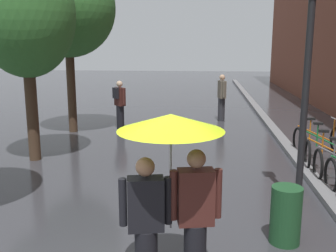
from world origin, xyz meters
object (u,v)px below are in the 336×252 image
object	(u,v)px
street_tree_2	(67,8)
parked_bicycle_4	(325,146)
litter_bin	(286,215)
couple_under_umbrella	(171,176)
pedestrian_walking_far	(222,97)
pedestrian_walking_midground	(120,104)
street_tree_1	(25,15)
parked_bicycle_5	(317,139)
parked_bicycle_3	(331,155)
street_lamp_post	(307,74)

from	to	relation	value
street_tree_2	parked_bicycle_4	distance (m)	8.58
parked_bicycle_4	litter_bin	world-z (taller)	parked_bicycle_4
couple_under_umbrella	pedestrian_walking_far	size ratio (longest dim) A/B	1.20
parked_bicycle_4	pedestrian_walking_midground	bearing A→B (deg)	151.84
street_tree_2	litter_bin	distance (m)	9.55
street_tree_1	pedestrian_walking_midground	bearing A→B (deg)	70.44
street_tree_1	couple_under_umbrella	world-z (taller)	street_tree_1
parked_bicycle_5	couple_under_umbrella	distance (m)	7.19
pedestrian_walking_far	street_tree_2	bearing A→B (deg)	-154.73
parked_bicycle_3	litter_bin	xyz separation A→B (m)	(-1.69, -3.45, 0.05)
street_tree_2	street_lamp_post	world-z (taller)	street_tree_2
street_tree_2	parked_bicycle_4	world-z (taller)	street_tree_2
parked_bicycle_4	couple_under_umbrella	size ratio (longest dim) A/B	0.54
parked_bicycle_4	pedestrian_walking_far	world-z (taller)	pedestrian_walking_far
pedestrian_walking_far	pedestrian_walking_midground	bearing A→B (deg)	-152.79
parked_bicycle_3	couple_under_umbrella	bearing A→B (deg)	-124.18
street_lamp_post	pedestrian_walking_far	distance (m)	8.04
couple_under_umbrella	pedestrian_walking_midground	xyz separation A→B (m)	(-2.54, 8.78, -0.54)
street_tree_2	parked_bicycle_3	xyz separation A→B (m)	(7.24, -3.47, -3.58)
street_lamp_post	litter_bin	bearing A→B (deg)	-109.64
parked_bicycle_3	pedestrian_walking_far	size ratio (longest dim) A/B	0.65
pedestrian_walking_midground	pedestrian_walking_far	distance (m)	3.95
street_tree_2	couple_under_umbrella	xyz separation A→B (m)	(4.00, -8.23, -2.54)
street_tree_2	street_lamp_post	bearing A→B (deg)	-42.09
street_lamp_post	pedestrian_walking_midground	xyz separation A→B (m)	(-4.60, 6.03, -1.47)
street_tree_1	street_tree_2	world-z (taller)	street_tree_2
litter_bin	couple_under_umbrella	bearing A→B (deg)	-139.80
litter_bin	pedestrian_walking_far	bearing A→B (deg)	93.52
street_tree_1	pedestrian_walking_far	xyz separation A→B (m)	(4.85, 5.59, -2.62)
parked_bicycle_5	litter_bin	xyz separation A→B (m)	(-1.79, -4.98, 0.05)
parked_bicycle_5	street_lamp_post	xyz separation A→B (m)	(-1.27, -3.53, 1.97)
street_tree_2	parked_bicycle_3	size ratio (longest dim) A/B	4.82
street_lamp_post	pedestrian_walking_far	xyz separation A→B (m)	(-1.09, 7.83, -1.45)
parked_bicycle_4	pedestrian_walking_far	xyz separation A→B (m)	(-2.38, 4.96, 0.52)
parked_bicycle_3	pedestrian_walking_midground	xyz separation A→B (m)	(-5.77, 4.02, 0.51)
parked_bicycle_3	litter_bin	world-z (taller)	parked_bicycle_3
parked_bicycle_3	parked_bicycle_4	world-z (taller)	same
street_tree_1	pedestrian_walking_midground	size ratio (longest dim) A/B	3.05
litter_bin	pedestrian_walking_far	distance (m)	9.31
couple_under_umbrella	street_lamp_post	world-z (taller)	street_lamp_post
street_tree_1	parked_bicycle_4	world-z (taller)	street_tree_1
parked_bicycle_3	street_tree_2	bearing A→B (deg)	154.35
parked_bicycle_4	pedestrian_walking_midground	world-z (taller)	pedestrian_walking_midground
street_tree_1	pedestrian_walking_midground	xyz separation A→B (m)	(1.34, 3.78, -2.64)
parked_bicycle_4	pedestrian_walking_far	bearing A→B (deg)	115.62
street_lamp_post	street_tree_2	bearing A→B (deg)	137.91
street_tree_2	parked_bicycle_4	xyz separation A→B (m)	(7.35, -2.60, -3.58)
street_tree_2	pedestrian_walking_far	xyz separation A→B (m)	(4.98, 2.35, -3.06)
pedestrian_walking_far	litter_bin	bearing A→B (deg)	-86.48
parked_bicycle_3	street_lamp_post	distance (m)	3.05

